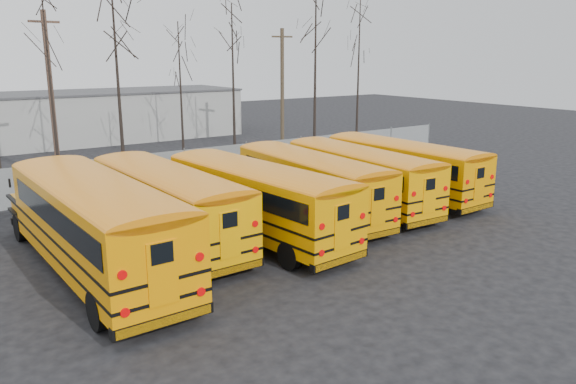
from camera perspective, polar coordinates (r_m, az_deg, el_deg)
ground at (r=22.09m, az=2.93°, el=-5.08°), size 120.00×120.00×0.00m
fence at (r=31.83m, az=-10.42°, el=2.47°), size 40.00×0.04×2.00m
distant_building at (r=50.95m, az=-17.95°, el=7.37°), size 22.00×8.00×4.00m
bus_a at (r=19.30m, az=-19.22°, el=-2.50°), size 3.13×12.18×3.38m
bus_b at (r=21.89m, az=-12.39°, el=-0.67°), size 2.78×10.98×3.06m
bus_c at (r=22.06m, az=-3.47°, el=-0.23°), size 3.46×11.15×3.07m
bus_d at (r=24.97m, az=2.06°, el=1.29°), size 2.87×10.65×2.95m
bus_e at (r=26.82m, az=7.09°, el=2.03°), size 2.94×10.57×2.93m
bus_f at (r=29.11m, az=11.37°, el=2.82°), size 2.71×10.59×2.95m
utility_pole_left at (r=34.68m, az=-22.91°, el=9.02°), size 1.69×0.36×9.50m
utility_pole_right at (r=42.35m, az=-0.59°, el=10.40°), size 1.59×0.45×8.98m
tree_3 at (r=33.59m, az=-22.96°, el=9.75°), size 0.26×0.26×10.77m
tree_4 at (r=33.94m, az=-16.92°, el=11.05°), size 0.26×0.26×11.69m
tree_5 at (r=37.56m, az=-10.82°, el=9.67°), size 0.26×0.26×9.16m
tree_6 at (r=39.36m, az=-5.58°, el=10.96°), size 0.26×0.26×10.43m
tree_7 at (r=38.46m, az=2.78°, el=12.38°), size 0.26×0.26×12.36m
tree_8 at (r=41.73m, az=7.14°, el=11.43°), size 0.26×0.26×10.94m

